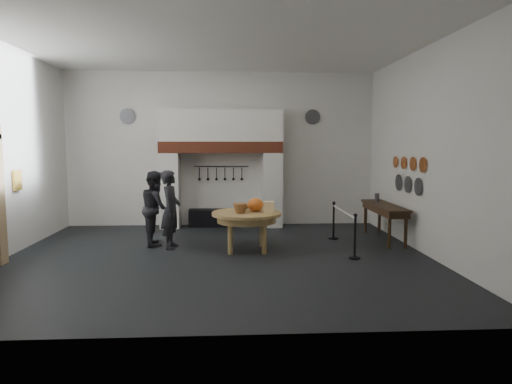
{
  "coord_description": "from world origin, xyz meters",
  "views": [
    {
      "loc": [
        0.27,
        -9.53,
        2.4
      ],
      "look_at": [
        0.82,
        0.43,
        1.35
      ],
      "focal_mm": 32.0,
      "sensor_mm": 36.0,
      "label": 1
    }
  ],
  "objects": [
    {
      "name": "barrier_post_near",
      "position": [
        2.87,
        -0.26,
        0.45
      ],
      "size": [
        0.05,
        0.05,
        0.9
      ],
      "primitive_type": "cylinder",
      "color": "black",
      "rests_on": "floor"
    },
    {
      "name": "utensil_rail",
      "position": [
        0.0,
        3.92,
        1.75
      ],
      "size": [
        1.6,
        0.02,
        0.02
      ],
      "primitive_type": "cylinder",
      "rotation": [
        0.0,
        1.57,
        0.0
      ],
      "color": "black",
      "rests_on": "wall_back"
    },
    {
      "name": "barrier_post_far",
      "position": [
        2.87,
        1.74,
        0.45
      ],
      "size": [
        0.05,
        0.05,
        0.9
      ],
      "primitive_type": "cylinder",
      "color": "black",
      "rests_on": "floor"
    },
    {
      "name": "copper_pan_b",
      "position": [
        4.46,
        0.75,
        1.95
      ],
      "size": [
        0.03,
        0.32,
        0.32
      ],
      "primitive_type": "cylinder",
      "rotation": [
        0.0,
        1.57,
        0.0
      ],
      "color": "#C6662D",
      "rests_on": "wall_right"
    },
    {
      "name": "copper_pan_d",
      "position": [
        4.46,
        1.85,
        1.95
      ],
      "size": [
        0.03,
        0.28,
        0.28
      ],
      "primitive_type": "cylinder",
      "rotation": [
        0.0,
        1.57,
        0.0
      ],
      "color": "#C6662D",
      "rests_on": "wall_right"
    },
    {
      "name": "cheese_block_big",
      "position": [
        1.12,
        0.58,
        0.99
      ],
      "size": [
        0.22,
        0.22,
        0.24
      ],
      "primitive_type": "cube",
      "color": "#FFDE98",
      "rests_on": "work_table"
    },
    {
      "name": "wall_right",
      "position": [
        4.5,
        0.0,
        2.25
      ],
      "size": [
        0.02,
        8.0,
        4.5
      ],
      "primitive_type": "cube",
      "color": "silver",
      "rests_on": "floor"
    },
    {
      "name": "barrier_rope",
      "position": [
        2.87,
        0.74,
        0.85
      ],
      "size": [
        0.04,
        2.0,
        0.04
      ],
      "primitive_type": "cylinder",
      "rotation": [
        1.57,
        0.0,
        0.0
      ],
      "color": "silver",
      "rests_on": "barrier_post_near"
    },
    {
      "name": "pewter_jug",
      "position": [
        4.1,
        2.14,
        1.01
      ],
      "size": [
        0.12,
        0.12,
        0.22
      ],
      "primitive_type": "cylinder",
      "color": "#4F4F54",
      "rests_on": "side_table"
    },
    {
      "name": "hearth_brick_band",
      "position": [
        0.0,
        3.65,
        2.31
      ],
      "size": [
        3.5,
        0.72,
        0.32
      ],
      "primitive_type": "cube",
      "color": "#9E442B",
      "rests_on": "chimney_pier_left"
    },
    {
      "name": "wall_back",
      "position": [
        0.0,
        4.0,
        2.25
      ],
      "size": [
        9.0,
        0.02,
        4.5
      ],
      "primitive_type": "cube",
      "color": "silver",
      "rests_on": "floor"
    },
    {
      "name": "work_table",
      "position": [
        0.62,
        0.63,
        0.84
      ],
      "size": [
        1.86,
        1.86,
        0.07
      ],
      "primitive_type": "cylinder",
      "rotation": [
        0.0,
        0.0,
        0.21
      ],
      "color": "tan",
      "rests_on": "floor"
    },
    {
      "name": "pewter_plate_mid",
      "position": [
        4.46,
        1.0,
        1.45
      ],
      "size": [
        0.03,
        0.4,
        0.4
      ],
      "primitive_type": "cylinder",
      "rotation": [
        0.0,
        1.57,
        0.0
      ],
      "color": "#4C4C51",
      "rests_on": "wall_right"
    },
    {
      "name": "cheese_block_small",
      "position": [
        1.1,
        0.88,
        0.97
      ],
      "size": [
        0.18,
        0.18,
        0.2
      ],
      "primitive_type": "cube",
      "color": "#FEED97",
      "rests_on": "work_table"
    },
    {
      "name": "wall_plaque",
      "position": [
        -4.45,
        0.8,
        1.6
      ],
      "size": [
        0.05,
        0.34,
        0.44
      ],
      "primitive_type": "cube",
      "color": "gold",
      "rests_on": "wall_left"
    },
    {
      "name": "visitor_near",
      "position": [
        -1.11,
        0.92,
        0.9
      ],
      "size": [
        0.46,
        0.68,
        1.81
      ],
      "primitive_type": "imported",
      "rotation": [
        0.0,
        0.0,
        1.52
      ],
      "color": "black",
      "rests_on": "floor"
    },
    {
      "name": "side_table",
      "position": [
        4.1,
        1.54,
        0.87
      ],
      "size": [
        0.55,
        2.2,
        0.06
      ],
      "primitive_type": "cube",
      "color": "#372314",
      "rests_on": "floor"
    },
    {
      "name": "bread_loaf",
      "position": [
        0.52,
        0.98,
        0.94
      ],
      "size": [
        0.31,
        0.18,
        0.13
      ],
      "primitive_type": "ellipsoid",
      "color": "olive",
      "rests_on": "work_table"
    },
    {
      "name": "copper_pan_a",
      "position": [
        4.46,
        0.2,
        1.95
      ],
      "size": [
        0.03,
        0.34,
        0.34
      ],
      "primitive_type": "cylinder",
      "rotation": [
        0.0,
        1.57,
        0.0
      ],
      "color": "#C6662D",
      "rests_on": "wall_right"
    },
    {
      "name": "pumpkin",
      "position": [
        0.82,
        0.73,
        1.03
      ],
      "size": [
        0.36,
        0.36,
        0.31
      ],
      "primitive_type": "ellipsoid",
      "color": "orange",
      "rests_on": "work_table"
    },
    {
      "name": "chimney_pier_left",
      "position": [
        -1.48,
        3.65,
        1.07
      ],
      "size": [
        0.55,
        0.7,
        2.15
      ],
      "primitive_type": "cube",
      "color": "silver",
      "rests_on": "floor"
    },
    {
      "name": "copper_pan_c",
      "position": [
        4.46,
        1.3,
        1.95
      ],
      "size": [
        0.03,
        0.3,
        0.3
      ],
      "primitive_type": "cylinder",
      "rotation": [
        0.0,
        1.57,
        0.0
      ],
      "color": "#C6662D",
      "rests_on": "wall_right"
    },
    {
      "name": "pewter_plate_left",
      "position": [
        4.46,
        0.4,
        1.45
      ],
      "size": [
        0.03,
        0.4,
        0.4
      ],
      "primitive_type": "cylinder",
      "rotation": [
        0.0,
        1.57,
        0.0
      ],
      "color": "#4C4C51",
      "rests_on": "wall_right"
    },
    {
      "name": "chimney_pier_right",
      "position": [
        1.48,
        3.65,
        1.07
      ],
      "size": [
        0.55,
        0.7,
        2.15
      ],
      "primitive_type": "cube",
      "color": "silver",
      "rests_on": "floor"
    },
    {
      "name": "pewter_plate_back_left",
      "position": [
        -2.7,
        3.96,
        3.2
      ],
      "size": [
        0.44,
        0.03,
        0.44
      ],
      "primitive_type": "cylinder",
      "rotation": [
        1.57,
        0.0,
        0.0
      ],
      "color": "#4C4C51",
      "rests_on": "wall_back"
    },
    {
      "name": "iron_range",
      "position": [
        0.0,
        3.72,
        0.25
      ],
      "size": [
        1.9,
        0.45,
        0.5
      ],
      "primitive_type": "cube",
      "color": "black",
      "rests_on": "floor"
    },
    {
      "name": "visitor_far",
      "position": [
        -1.51,
        1.32,
        0.89
      ],
      "size": [
        0.83,
        0.98,
        1.78
      ],
      "primitive_type": "imported",
      "rotation": [
        0.0,
        0.0,
        1.77
      ],
      "color": "black",
      "rests_on": "floor"
    },
    {
      "name": "pewter_plate_back_right",
      "position": [
        2.7,
        3.96,
        3.2
      ],
      "size": [
        0.44,
        0.03,
        0.44
      ],
      "primitive_type": "cylinder",
      "rotation": [
        1.57,
        0.0,
        0.0
      ],
      "color": "#4C4C51",
      "rests_on": "wall_back"
    },
    {
      "name": "floor",
      "position": [
        0.0,
        0.0,
        0.0
      ],
      "size": [
        9.0,
        8.0,
        0.02
      ],
      "primitive_type": "cube",
      "color": "black",
      "rests_on": "ground"
    },
    {
      "name": "ceiling",
      "position": [
        0.0,
        0.0,
        4.5
      ],
      "size": [
        9.0,
        8.0,
        0.02
      ],
      "primitive_type": "cube",
      "color": "silver",
      "rests_on": "wall_back"
    },
    {
      "name": "pewter_plate_right",
      "position": [
        4.46,
        1.6,
        1.45
      ],
      "size": [
        0.03,
        0.4,
        0.4
      ],
      "primitive_type": "cylinder",
      "rotation": [
        0.0,
        1.57,
        0.0
      ],
      "color": "#4C4C51",
      "rests_on": "wall_right"
    },
    {
      "name": "chimney_hood",
      "position": [
        0.0,
        3.65,
        2.92
      ],
      "size": [
        3.5,
        0.7,
        0.9
      ],
      "primitive_type": "cube",
      "color": "silver",
      "rests_on": "hearth_brick_band"
    },
    {
      "name": "wicker_basket",
      "position": [
        0.47,
        0.48,
        0.98
      ],
      "size": [
        0.38,
        0.38,
        0.22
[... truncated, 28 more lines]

